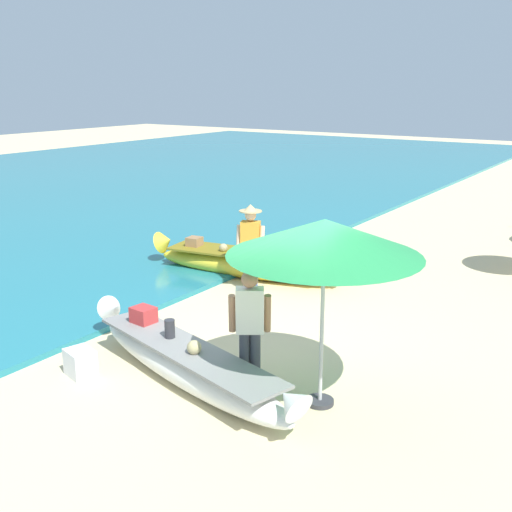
{
  "coord_description": "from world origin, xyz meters",
  "views": [
    {
      "loc": [
        4.35,
        -7.02,
        3.96
      ],
      "look_at": [
        -1.81,
        2.24,
        0.9
      ],
      "focal_mm": 44.34,
      "sensor_mm": 36.0,
      "label": 1
    }
  ],
  "objects_px": {
    "boat_white_foreground": "(186,363)",
    "person_vendor_hatted": "(251,242)",
    "boat_yellow_midground": "(247,263)",
    "cooler_box": "(80,363)",
    "patio_umbrella_large": "(325,238)",
    "person_tourist_customer": "(250,324)"
  },
  "relations": [
    {
      "from": "patio_umbrella_large",
      "to": "cooler_box",
      "type": "relative_size",
      "value": 5.72
    },
    {
      "from": "boat_yellow_midground",
      "to": "cooler_box",
      "type": "xyz_separation_m",
      "value": [
        0.69,
        -5.13,
        -0.11
      ]
    },
    {
      "from": "boat_white_foreground",
      "to": "boat_yellow_midground",
      "type": "relative_size",
      "value": 0.97
    },
    {
      "from": "person_tourist_customer",
      "to": "person_vendor_hatted",
      "type": "bearing_deg",
      "value": 124.03
    },
    {
      "from": "person_tourist_customer",
      "to": "boat_white_foreground",
      "type": "bearing_deg",
      "value": -160.13
    },
    {
      "from": "boat_yellow_midground",
      "to": "person_tourist_customer",
      "type": "bearing_deg",
      "value": -55.14
    },
    {
      "from": "boat_white_foreground",
      "to": "person_vendor_hatted",
      "type": "bearing_deg",
      "value": 111.7
    },
    {
      "from": "boat_yellow_midground",
      "to": "patio_umbrella_large",
      "type": "xyz_separation_m",
      "value": [
        3.86,
        -4.0,
        1.88
      ]
    },
    {
      "from": "person_vendor_hatted",
      "to": "cooler_box",
      "type": "xyz_separation_m",
      "value": [
        0.11,
        -4.4,
        -0.81
      ]
    },
    {
      "from": "boat_yellow_midground",
      "to": "person_tourist_customer",
      "type": "distance_m",
      "value": 5.14
    },
    {
      "from": "person_vendor_hatted",
      "to": "person_tourist_customer",
      "type": "distance_m",
      "value": 4.17
    },
    {
      "from": "cooler_box",
      "to": "boat_yellow_midground",
      "type": "bearing_deg",
      "value": 113.76
    },
    {
      "from": "patio_umbrella_large",
      "to": "boat_white_foreground",
      "type": "bearing_deg",
      "value": -164.56
    },
    {
      "from": "cooler_box",
      "to": "person_vendor_hatted",
      "type": "bearing_deg",
      "value": 107.5
    },
    {
      "from": "boat_white_foreground",
      "to": "person_tourist_customer",
      "type": "xyz_separation_m",
      "value": [
        0.84,
        0.3,
        0.65
      ]
    },
    {
      "from": "person_vendor_hatted",
      "to": "person_tourist_customer",
      "type": "xyz_separation_m",
      "value": [
        2.33,
        -3.45,
        -0.06
      ]
    },
    {
      "from": "boat_yellow_midground",
      "to": "person_vendor_hatted",
      "type": "distance_m",
      "value": 1.17
    },
    {
      "from": "person_tourist_customer",
      "to": "cooler_box",
      "type": "bearing_deg",
      "value": -157.0
    },
    {
      "from": "person_vendor_hatted",
      "to": "patio_umbrella_large",
      "type": "bearing_deg",
      "value": -44.84
    },
    {
      "from": "boat_yellow_midground",
      "to": "cooler_box",
      "type": "relative_size",
      "value": 10.68
    },
    {
      "from": "person_tourist_customer",
      "to": "patio_umbrella_large",
      "type": "height_order",
      "value": "patio_umbrella_large"
    },
    {
      "from": "boat_white_foreground",
      "to": "person_vendor_hatted",
      "type": "height_order",
      "value": "person_vendor_hatted"
    }
  ]
}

